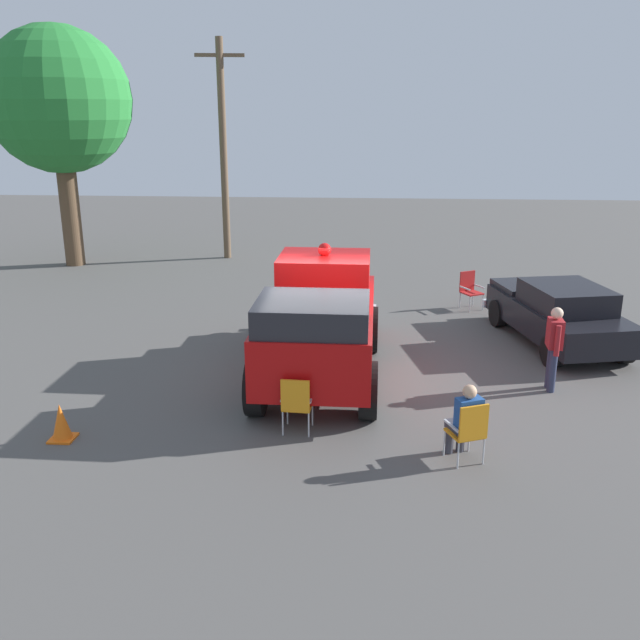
# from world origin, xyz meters

# --- Properties ---
(ground_plane) EXTENTS (60.00, 60.00, 0.00)m
(ground_plane) POSITION_xyz_m (0.00, 0.00, 0.00)
(ground_plane) COLOR #514F4C
(vintage_fire_truck) EXTENTS (5.97, 2.37, 2.59)m
(vintage_fire_truck) POSITION_xyz_m (-0.28, -0.20, 1.20)
(vintage_fire_truck) COLOR black
(vintage_fire_truck) RESTS_ON ground
(classic_hot_rod) EXTENTS (4.66, 2.76, 1.46)m
(classic_hot_rod) POSITION_xyz_m (-2.72, 5.16, 0.75)
(classic_hot_rod) COLOR black
(classic_hot_rod) RESTS_ON ground
(lawn_chair_near_truck) EXTENTS (0.64, 0.64, 1.02)m
(lawn_chair_near_truck) POSITION_xyz_m (3.26, 2.33, 0.59)
(lawn_chair_near_truck) COLOR #B7BABF
(lawn_chair_near_truck) RESTS_ON ground
(lawn_chair_by_car) EXTENTS (0.67, 0.67, 1.02)m
(lawn_chair_by_car) POSITION_xyz_m (-5.53, 3.53, 0.59)
(lawn_chair_by_car) COLOR #B7BABF
(lawn_chair_by_car) RESTS_ON ground
(lawn_chair_spare) EXTENTS (0.53, 0.54, 1.02)m
(lawn_chair_spare) POSITION_xyz_m (2.44, -0.42, 0.59)
(lawn_chair_spare) COLOR #B7BABF
(lawn_chair_spare) RESTS_ON ground
(spectator_seated) EXTENTS (0.63, 0.55, 1.29)m
(spectator_seated) POSITION_xyz_m (3.14, 2.27, 0.70)
(spectator_seated) COLOR #383842
(spectator_seated) RESTS_ON ground
(spectator_standing) EXTENTS (0.64, 0.28, 1.68)m
(spectator_standing) POSITION_xyz_m (0.19, 4.33, 0.96)
(spectator_standing) COLOR #2D334C
(spectator_standing) RESTS_ON ground
(oak_tree_left) EXTENTS (4.79, 4.79, 7.96)m
(oak_tree_left) POSITION_xyz_m (-10.17, -9.61, 5.51)
(oak_tree_left) COLOR brown
(oak_tree_left) RESTS_ON ground
(utility_pole) EXTENTS (0.37, 1.70, 7.64)m
(utility_pole) POSITION_xyz_m (-11.74, -4.47, 3.97)
(utility_pole) COLOR brown
(utility_pole) RESTS_ON ground
(traffic_cone) EXTENTS (0.40, 0.40, 0.64)m
(traffic_cone) POSITION_xyz_m (2.93, -4.29, 0.31)
(traffic_cone) COLOR orange
(traffic_cone) RESTS_ON ground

